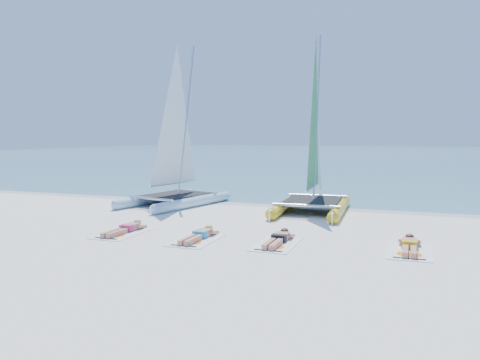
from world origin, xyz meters
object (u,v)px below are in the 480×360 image
(towel_c, at_px, (276,244))
(sunbather_d, at_px, (409,245))
(catamaran_blue, at_px, (176,155))
(towel_d, at_px, (409,251))
(catamaran_yellow, at_px, (315,153))
(sunbather_b, at_px, (199,235))
(towel_a, at_px, (122,233))
(sunbather_c, at_px, (278,238))
(towel_b, at_px, (196,240))
(sunbather_a, at_px, (126,228))

(towel_c, bearing_deg, sunbather_d, 10.03)
(catamaran_blue, relative_size, towel_d, 3.62)
(catamaran_yellow, relative_size, towel_c, 3.68)
(towel_d, bearing_deg, sunbather_b, -175.15)
(towel_a, distance_m, towel_d, 7.69)
(towel_a, xyz_separation_m, sunbather_c, (4.48, 0.40, 0.11))
(towel_a, relative_size, towel_d, 1.00)
(catamaran_yellow, bearing_deg, towel_b, -109.55)
(sunbather_b, relative_size, towel_c, 0.93)
(catamaran_yellow, xyz_separation_m, sunbather_c, (0.19, -5.77, -2.03))
(catamaran_blue, bearing_deg, towel_a, -64.90)
(sunbather_b, bearing_deg, sunbather_c, 7.25)
(towel_d, distance_m, sunbather_d, 0.22)
(catamaran_blue, distance_m, catamaran_yellow, 5.53)
(towel_c, relative_size, sunbather_c, 1.07)
(sunbather_a, distance_m, sunbather_b, 2.35)
(catamaran_blue, distance_m, sunbather_a, 5.83)
(towel_a, height_order, sunbather_a, sunbather_a)
(towel_a, height_order, towel_c, same)
(catamaran_yellow, relative_size, sunbather_d, 3.94)
(sunbather_a, xyz_separation_m, sunbather_c, (4.48, 0.21, 0.00))
(sunbather_d, bearing_deg, sunbather_c, -173.35)
(catamaran_yellow, xyz_separation_m, sunbather_d, (3.38, -5.39, -2.03))
(towel_d, bearing_deg, catamaran_yellow, 121.18)
(catamaran_yellow, xyz_separation_m, towel_c, (0.19, -5.96, -2.13))
(towel_a, distance_m, towel_b, 2.35)
(sunbather_c, height_order, sunbather_d, same)
(towel_c, distance_m, towel_d, 3.21)
(towel_a, bearing_deg, sunbather_c, 5.14)
(sunbather_c, relative_size, towel_d, 0.93)
(towel_b, xyz_separation_m, sunbather_b, (0.00, 0.19, 0.11))
(catamaran_yellow, bearing_deg, towel_a, -127.10)
(sunbather_b, xyz_separation_m, towel_d, (5.32, 0.45, -0.11))
(catamaran_blue, height_order, towel_a, catamaran_blue)
(towel_a, distance_m, sunbather_c, 4.50)
(catamaran_yellow, distance_m, sunbather_a, 7.63)
(sunbather_b, bearing_deg, towel_b, -90.00)
(sunbather_c, bearing_deg, sunbather_b, -172.75)
(towel_a, height_order, sunbather_b, sunbather_b)
(towel_a, relative_size, towel_b, 1.00)
(towel_b, relative_size, towel_d, 1.00)
(towel_a, distance_m, sunbather_a, 0.22)
(towel_b, bearing_deg, sunbather_b, 90.00)
(towel_d, bearing_deg, towel_b, -173.11)
(towel_a, xyz_separation_m, towel_d, (7.67, 0.58, 0.00))
(sunbather_a, distance_m, towel_d, 7.68)
(towel_b, bearing_deg, towel_c, 7.25)
(catamaran_blue, relative_size, towel_c, 3.62)
(towel_d, bearing_deg, towel_c, -173.35)
(catamaran_yellow, bearing_deg, catamaran_blue, -176.12)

